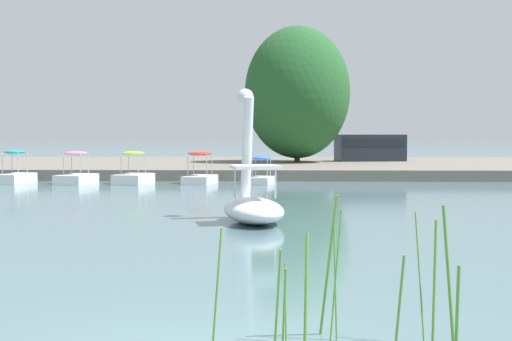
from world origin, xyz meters
TOP-DOWN VIEW (x-y plane):
  - shore_bank_far at (0.00, 36.48)m, footprint 158.57×20.01m
  - swan_boat at (0.26, 11.11)m, footprint 2.05×3.12m
  - pedal_boat_blue at (0.16, 24.85)m, footprint 1.26×1.96m
  - pedal_boat_red at (-2.66, 24.96)m, footprint 1.51×2.37m
  - pedal_boat_lime at (-5.68, 24.69)m, footprint 1.65×2.32m
  - pedal_boat_pink at (-8.29, 24.61)m, footprint 1.61×2.32m
  - pedal_boat_teal at (-11.27, 25.01)m, footprint 1.40×2.26m
  - tree_willow_overhanging at (2.12, 36.52)m, footprint 8.78×8.82m
  - parked_van at (6.90, 38.24)m, footprint 4.59×2.51m
  - reed_clump_foreground at (1.79, 0.75)m, footprint 2.53×1.39m

SIDE VIEW (x-z plane):
  - shore_bank_far at x=0.00m, z-range 0.00..0.53m
  - pedal_boat_blue at x=0.16m, z-range -0.25..1.02m
  - pedal_boat_pink at x=-8.29m, z-range -0.35..1.14m
  - pedal_boat_lime at x=-5.68m, z-range -0.34..1.15m
  - pedal_boat_teal at x=-11.27m, z-range -0.35..1.20m
  - pedal_boat_red at x=-2.66m, z-range -0.30..1.19m
  - swan_boat at x=0.26m, z-range -1.18..2.29m
  - reed_clump_foreground at x=1.79m, z-range -0.14..1.44m
  - parked_van at x=6.90m, z-range 0.61..2.32m
  - tree_willow_overhanging at x=2.12m, z-range 0.65..9.10m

